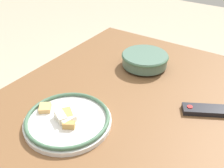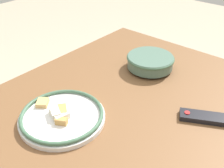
{
  "view_description": "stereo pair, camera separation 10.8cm",
  "coord_description": "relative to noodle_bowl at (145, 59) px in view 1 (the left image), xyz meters",
  "views": [
    {
      "loc": [
        0.75,
        0.41,
        1.39
      ],
      "look_at": [
        -0.01,
        -0.08,
        0.79
      ],
      "focal_mm": 42.0,
      "sensor_mm": 36.0,
      "label": 1
    },
    {
      "loc": [
        0.68,
        0.5,
        1.39
      ],
      "look_at": [
        -0.01,
        -0.08,
        0.79
      ],
      "focal_mm": 42.0,
      "sensor_mm": 36.0,
      "label": 2
    }
  ],
  "objects": [
    {
      "name": "tv_remote",
      "position": [
        0.18,
        0.35,
        -0.03
      ],
      "size": [
        0.13,
        0.18,
        0.02
      ],
      "rotation": [
        0.0,
        0.0,
        3.63
      ],
      "color": "black",
      "rests_on": "dining_table"
    },
    {
      "name": "noodle_bowl",
      "position": [
        0.0,
        0.0,
        0.0
      ],
      "size": [
        0.22,
        0.22,
        0.07
      ],
      "color": "#4C6B5B",
      "rests_on": "dining_table"
    },
    {
      "name": "food_plate",
      "position": [
        0.51,
        -0.04,
        -0.02
      ],
      "size": [
        0.31,
        0.31,
        0.05
      ],
      "color": "white",
      "rests_on": "dining_table"
    },
    {
      "name": "dining_table",
      "position": [
        0.26,
        0.06,
        -0.13
      ],
      "size": [
        1.19,
        0.98,
        0.75
      ],
      "color": "brown",
      "rests_on": "ground_plane"
    }
  ]
}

